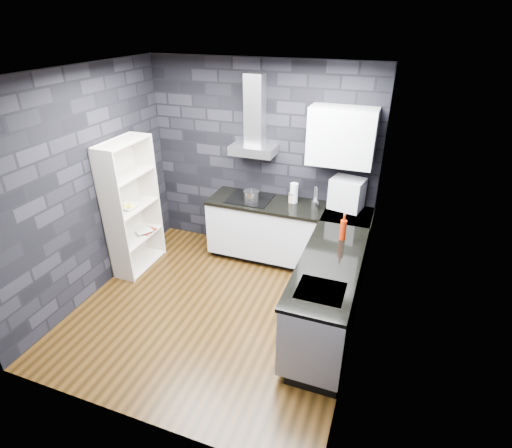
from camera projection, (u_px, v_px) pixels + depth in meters
The scene contains 28 objects.
ground at pixel (216, 308), 4.84m from camera, with size 3.20×3.20×0.00m, color #3C250C.
ceiling at pixel (202, 73), 3.58m from camera, with size 3.20×3.20×0.00m, color silver.
wall_back at pixel (261, 161), 5.56m from camera, with size 3.20×0.05×2.70m, color black.
wall_front at pixel (111, 300), 2.86m from camera, with size 3.20×0.05×2.70m, color black.
wall_left at pixel (86, 188), 4.71m from camera, with size 0.05×3.20×2.70m, color black.
wall_right at pixel (368, 234), 3.72m from camera, with size 0.05×3.20×2.70m, color black.
toekick_back at pixel (287, 257), 5.78m from camera, with size 2.18×0.50×0.10m, color black.
toekick_right at pixel (328, 326), 4.50m from camera, with size 0.50×1.78×0.10m, color black.
counter_back_cab at pixel (287, 232), 5.55m from camera, with size 2.20×0.60×0.76m, color silver.
counter_right_cab at pixel (327, 295), 4.31m from camera, with size 0.60×1.80×0.76m, color silver.
counter_back_top at pixel (288, 206), 5.35m from camera, with size 2.20×0.62×0.04m, color black.
counter_right_top at pixel (330, 264), 4.12m from camera, with size 0.62×1.80×0.04m, color black.
counter_corner_top at pixel (348, 215), 5.12m from camera, with size 0.62×0.62×0.04m, color black.
hood_body at pixel (253, 150), 5.32m from camera, with size 0.60×0.34×0.12m, color silver.
hood_chimney at pixel (255, 110), 5.14m from camera, with size 0.24×0.20×0.90m, color silver.
upper_cabinet at pixel (342, 137), 4.83m from camera, with size 0.80×0.35×0.70m, color silver.
cooktop at pixel (250, 198), 5.51m from camera, with size 0.58×0.50×0.01m, color black.
sink_rim at pixel (321, 291), 3.70m from camera, with size 0.44×0.40×0.01m, color silver.
pot at pixel (251, 196), 5.42m from camera, with size 0.21×0.21×0.12m, color silver.
glass_vase at pixel (294, 193), 5.36m from camera, with size 0.11×0.11×0.27m, color silver.
storage_jar at pixel (292, 198), 5.39m from camera, with size 0.10×0.10×0.12m, color tan.
utensil_crock at pixel (315, 205), 5.19m from camera, with size 0.09×0.09×0.12m, color silver.
appliance_garage at pixel (347, 194), 5.11m from camera, with size 0.40×0.31×0.40m, color silver.
red_bottle at pixel (343, 230), 4.47m from camera, with size 0.07×0.07×0.24m, color #9F1E04.
bookshelf at pixel (132, 207), 5.27m from camera, with size 0.34×0.80×1.80m, color beige.
fruit_bowl at pixel (129, 207), 5.20m from camera, with size 0.23×0.23×0.06m, color white.
book_red at pixel (142, 223), 5.57m from camera, with size 0.16×0.02×0.22m, color maroon.
book_second at pixel (141, 223), 5.54m from camera, with size 0.15×0.02×0.21m, color #B2B2B2.
Camera 1 is at (1.76, -3.40, 3.17)m, focal length 28.00 mm.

